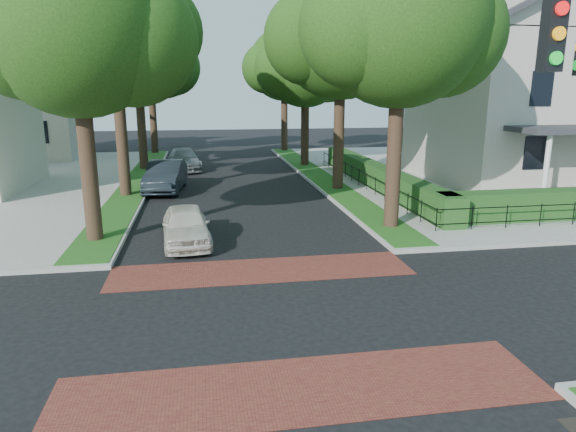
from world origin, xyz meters
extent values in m
plane|color=black|center=(0.00, 0.00, 0.00)|extent=(120.00, 120.00, 0.00)
cube|color=gray|center=(19.50, 19.00, 0.07)|extent=(30.00, 30.00, 0.15)
cube|color=maroon|center=(0.00, 3.20, 0.01)|extent=(9.00, 2.20, 0.01)
cube|color=maroon|center=(0.00, -3.20, 0.01)|extent=(9.00, 2.20, 0.01)
cube|color=#1B4E16|center=(5.40, 19.10, 0.16)|extent=(1.60, 29.80, 0.02)
cube|color=#1B4E16|center=(-5.40, 19.10, 0.16)|extent=(1.60, 29.80, 0.02)
cylinder|color=black|center=(5.50, 7.00, 3.83)|extent=(0.56, 0.56, 7.35)
sphere|color=#1A390F|center=(5.50, 7.00, 7.71)|extent=(6.20, 6.20, 6.20)
sphere|color=#1A390F|center=(7.21, 7.30, 7.31)|extent=(4.65, 4.65, 4.65)
sphere|color=#1A390F|center=(3.95, 6.80, 7.41)|extent=(4.34, 4.34, 4.34)
sphere|color=#1A390F|center=(5.60, 8.55, 8.21)|extent=(4.03, 4.03, 4.03)
cylinder|color=black|center=(5.50, 15.00, 4.00)|extent=(0.56, 0.56, 7.70)
sphere|color=#1A390F|center=(5.50, 15.00, 8.07)|extent=(6.60, 6.60, 6.60)
sphere|color=#1A390F|center=(7.31, 15.30, 7.67)|extent=(4.95, 4.95, 4.95)
sphere|color=#1A390F|center=(3.85, 14.80, 7.77)|extent=(4.62, 4.62, 4.62)
sphere|color=#1A390F|center=(5.60, 16.65, 8.57)|extent=(4.29, 4.29, 4.29)
cylinder|color=black|center=(5.50, 24.00, 3.47)|extent=(0.56, 0.56, 6.65)
sphere|color=#1A390F|center=(5.50, 24.00, 6.99)|extent=(5.80, 5.80, 5.80)
sphere|color=#1A390F|center=(7.09, 24.30, 6.59)|extent=(4.35, 4.35, 4.35)
sphere|color=#1A390F|center=(4.05, 23.80, 6.69)|extent=(4.06, 4.06, 4.06)
sphere|color=#1A390F|center=(5.60, 25.45, 7.49)|extent=(3.77, 3.77, 3.77)
cylinder|color=black|center=(5.50, 33.00, 3.65)|extent=(0.56, 0.56, 7.00)
sphere|color=#1A390F|center=(5.50, 33.00, 7.35)|extent=(6.00, 6.00, 6.00)
sphere|color=#1A390F|center=(7.15, 33.30, 6.95)|extent=(4.50, 4.50, 4.50)
sphere|color=#1A390F|center=(4.00, 32.80, 7.05)|extent=(4.20, 4.20, 4.20)
sphere|color=#1A390F|center=(5.60, 34.50, 7.85)|extent=(3.90, 3.90, 3.90)
cylinder|color=black|center=(-5.50, 7.00, 3.65)|extent=(0.56, 0.56, 7.00)
sphere|color=#1A390F|center=(-5.50, 7.00, 7.35)|extent=(6.00, 6.00, 6.00)
sphere|color=#1A390F|center=(-3.85, 7.30, 6.95)|extent=(4.50, 4.50, 4.50)
sphere|color=#1A390F|center=(-7.00, 6.80, 7.05)|extent=(4.20, 4.20, 4.20)
sphere|color=#1A390F|center=(-5.40, 8.50, 7.85)|extent=(3.90, 3.90, 3.90)
cylinder|color=black|center=(-5.50, 15.00, 4.17)|extent=(0.56, 0.56, 8.05)
sphere|color=#1A390F|center=(-5.50, 15.00, 8.43)|extent=(6.40, 6.40, 6.40)
sphere|color=#1A390F|center=(-3.74, 15.30, 8.03)|extent=(4.80, 4.80, 4.80)
sphere|color=#1A390F|center=(-7.10, 14.80, 8.13)|extent=(4.48, 4.48, 4.48)
sphere|color=#1A390F|center=(-5.40, 16.60, 8.93)|extent=(4.16, 4.16, 4.16)
cylinder|color=black|center=(-5.50, 24.00, 3.58)|extent=(0.56, 0.56, 6.86)
sphere|color=#1A390F|center=(-5.50, 24.00, 7.21)|extent=(5.60, 5.60, 5.60)
sphere|color=#1A390F|center=(-3.96, 24.30, 6.81)|extent=(4.20, 4.20, 4.20)
sphere|color=#1A390F|center=(-6.90, 23.80, 6.91)|extent=(3.92, 3.92, 3.92)
sphere|color=#1A390F|center=(-5.40, 25.40, 7.71)|extent=(3.64, 3.64, 3.64)
cylinder|color=black|center=(-5.50, 33.00, 3.72)|extent=(0.56, 0.56, 7.14)
sphere|color=#1A390F|center=(-5.50, 33.00, 7.49)|extent=(6.20, 6.20, 6.20)
sphere|color=#1A390F|center=(-3.79, 33.30, 7.09)|extent=(4.65, 4.65, 4.65)
sphere|color=#1A390F|center=(-7.05, 32.80, 7.19)|extent=(4.34, 4.34, 4.34)
sphere|color=#1A390F|center=(-5.40, 34.55, 7.99)|extent=(4.03, 4.03, 4.03)
cube|color=#184719|center=(7.70, 15.00, 0.75)|extent=(1.00, 18.00, 1.20)
cube|color=#B7B1A4|center=(17.50, 16.00, 4.15)|extent=(12.00, 10.00, 8.00)
cylinder|color=white|center=(13.30, 8.85, 2.00)|extent=(0.24, 0.24, 3.00)
cube|color=#B7B1A4|center=(-15.50, 32.00, 3.40)|extent=(9.00, 8.00, 6.50)
cube|color=maroon|center=(-12.80, 30.40, 8.47)|extent=(0.80, 0.80, 3.64)
cube|color=black|center=(3.20, -4.60, 6.05)|extent=(0.28, 0.22, 1.00)
cylinder|color=red|center=(3.20, -4.73, 6.37)|extent=(0.18, 0.05, 0.18)
cylinder|color=orange|center=(3.20, -4.73, 6.05)|extent=(0.18, 0.05, 0.18)
cylinder|color=#0CB226|center=(3.20, -4.73, 5.73)|extent=(0.18, 0.05, 0.18)
imported|color=silver|center=(-2.30, 6.39, 0.68)|extent=(1.89, 4.07, 1.35)
imported|color=black|center=(-3.60, 16.44, 0.81)|extent=(2.20, 5.08, 1.63)
imported|color=gray|center=(-2.85, 23.93, 0.71)|extent=(2.55, 5.08, 1.42)
camera|label=1|loc=(-1.65, -11.36, 5.31)|focal=32.00mm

